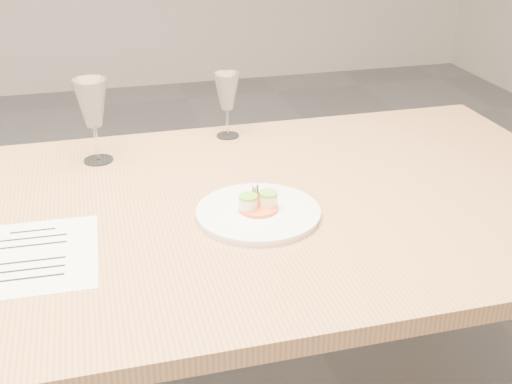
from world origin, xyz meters
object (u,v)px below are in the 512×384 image
object	(u,v)px
recipe_sheet	(39,255)
dinner_plate	(258,211)
wine_glass_2	(92,105)
dining_table	(99,245)
wine_glass_3	(227,93)

from	to	relation	value
recipe_sheet	dinner_plate	bearing A→B (deg)	7.70
dinner_plate	wine_glass_2	xyz separation A→B (m)	(-0.33, 0.40, 0.14)
recipe_sheet	wine_glass_2	distance (m)	0.50
dining_table	dinner_plate	bearing A→B (deg)	-12.68
dining_table	recipe_sheet	xyz separation A→B (m)	(-0.11, -0.13, 0.07)
dining_table	wine_glass_2	bearing A→B (deg)	86.51
dinner_plate	wine_glass_2	bearing A→B (deg)	129.16
dinner_plate	wine_glass_3	bearing A→B (deg)	85.46
wine_glass_3	dinner_plate	bearing A→B (deg)	-94.54
wine_glass_2	recipe_sheet	bearing A→B (deg)	-106.40
dinner_plate	wine_glass_3	distance (m)	0.51
dining_table	wine_glass_2	world-z (taller)	wine_glass_2
wine_glass_2	wine_glass_3	size ratio (longest dim) A/B	1.18
dining_table	wine_glass_2	distance (m)	0.40
dining_table	recipe_sheet	world-z (taller)	recipe_sheet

